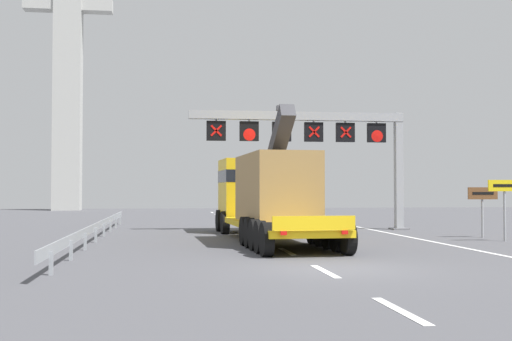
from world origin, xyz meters
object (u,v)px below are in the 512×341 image
exit_sign_yellow (505,195)px  tourist_info_sign_brown (483,200)px  heavy_haul_truck_yellow (264,193)px  bridge_pylon_distant (68,41)px  overhead_lane_gantry (320,134)px

exit_sign_yellow → tourist_info_sign_brown: (0.09, 2.06, -0.23)m
tourist_info_sign_brown → heavy_haul_truck_yellow: bearing=175.6°
heavy_haul_truck_yellow → tourist_info_sign_brown: size_ratio=6.31×
heavy_haul_truck_yellow → bridge_pylon_distant: (-14.53, 40.38, 15.67)m
overhead_lane_gantry → tourist_info_sign_brown: overhead_lane_gantry is taller
overhead_lane_gantry → bridge_pylon_distant: (-18.34, 35.08, 12.58)m
overhead_lane_gantry → heavy_haul_truck_yellow: bearing=-125.7°
heavy_haul_truck_yellow → exit_sign_yellow: heavy_haul_truck_yellow is taller
heavy_haul_truck_yellow → exit_sign_yellow: bearing=-16.2°
tourist_info_sign_brown → bridge_pylon_distant: size_ratio=0.06×
tourist_info_sign_brown → overhead_lane_gantry: bearing=134.5°
heavy_haul_truck_yellow → tourist_info_sign_brown: (9.76, -0.75, -0.29)m
heavy_haul_truck_yellow → bridge_pylon_distant: 45.69m
bridge_pylon_distant → overhead_lane_gantry: bearing=-62.4°
overhead_lane_gantry → bridge_pylon_distant: bridge_pylon_distant is taller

